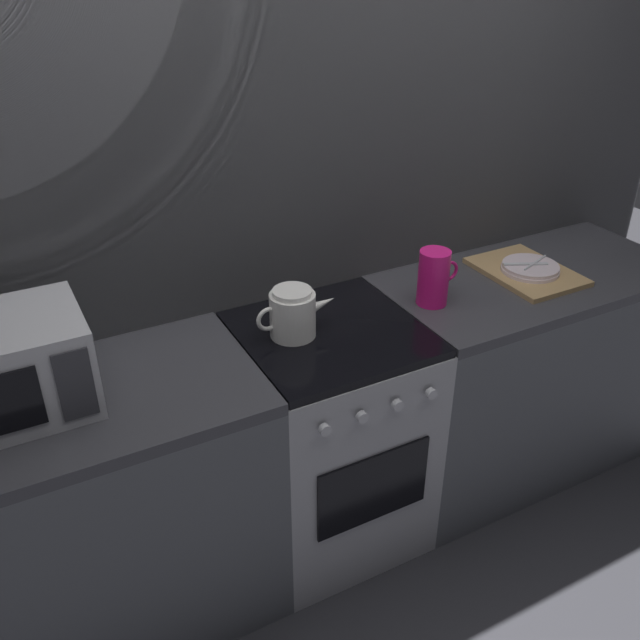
{
  "coord_description": "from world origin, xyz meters",
  "views": [
    {
      "loc": [
        -0.95,
        -1.71,
        2.06
      ],
      "look_at": [
        -0.04,
        0.0,
        0.95
      ],
      "focal_mm": 38.4,
      "sensor_mm": 36.0,
      "label": 1
    }
  ],
  "objects_px": {
    "stove_unit": "(330,436)",
    "dish_pile": "(528,270)",
    "microwave": "(0,369)",
    "kettle": "(293,313)",
    "pitcher": "(433,277)"
  },
  "relations": [
    {
      "from": "pitcher",
      "to": "dish_pile",
      "type": "distance_m",
      "value": 0.47
    },
    {
      "from": "pitcher",
      "to": "kettle",
      "type": "bearing_deg",
      "value": 176.82
    },
    {
      "from": "kettle",
      "to": "dish_pile",
      "type": "bearing_deg",
      "value": -1.24
    },
    {
      "from": "stove_unit",
      "to": "pitcher",
      "type": "relative_size",
      "value": 4.5
    },
    {
      "from": "microwave",
      "to": "pitcher",
      "type": "distance_m",
      "value": 1.4
    },
    {
      "from": "stove_unit",
      "to": "pitcher",
      "type": "xyz_separation_m",
      "value": [
        0.41,
        0.0,
        0.55
      ]
    },
    {
      "from": "microwave",
      "to": "stove_unit",
      "type": "bearing_deg",
      "value": -2.33
    },
    {
      "from": "kettle",
      "to": "pitcher",
      "type": "xyz_separation_m",
      "value": [
        0.53,
        -0.03,
        0.02
      ]
    },
    {
      "from": "microwave",
      "to": "dish_pile",
      "type": "distance_m",
      "value": 1.87
    },
    {
      "from": "dish_pile",
      "to": "microwave",
      "type": "bearing_deg",
      "value": 179.12
    },
    {
      "from": "stove_unit",
      "to": "dish_pile",
      "type": "distance_m",
      "value": 0.99
    },
    {
      "from": "stove_unit",
      "to": "kettle",
      "type": "bearing_deg",
      "value": 164.64
    },
    {
      "from": "stove_unit",
      "to": "microwave",
      "type": "height_order",
      "value": "microwave"
    },
    {
      "from": "stove_unit",
      "to": "dish_pile",
      "type": "height_order",
      "value": "dish_pile"
    },
    {
      "from": "kettle",
      "to": "microwave",
      "type": "bearing_deg",
      "value": 179.54
    }
  ]
}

